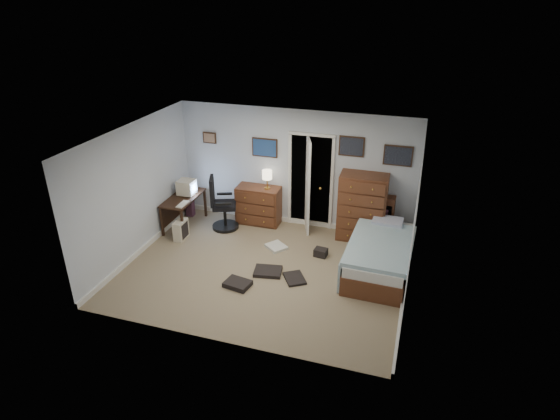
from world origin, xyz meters
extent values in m
cube|color=#86725C|center=(0.00, 0.00, -0.01)|extent=(5.00, 4.00, 0.02)
cube|color=black|center=(-2.20, 1.15, 0.65)|extent=(0.56, 1.18, 0.04)
cube|color=black|center=(-2.42, 0.60, 0.32)|extent=(0.05, 0.05, 0.64)
cube|color=black|center=(-1.96, 0.61, 0.32)|extent=(0.05, 0.05, 0.64)
cube|color=black|center=(-2.44, 1.69, 0.32)|extent=(0.05, 0.05, 0.64)
cube|color=black|center=(-1.98, 1.70, 0.32)|extent=(0.05, 0.05, 0.64)
cube|color=black|center=(-2.45, 1.14, 0.36)|extent=(0.05, 1.08, 0.45)
cube|color=beige|center=(-2.18, 1.30, 0.84)|extent=(0.35, 0.33, 0.30)
cube|color=#8CB2F2|center=(-2.01, 1.30, 0.84)|extent=(0.01, 0.25, 0.20)
cube|color=beige|center=(-2.18, 1.30, 0.68)|extent=(0.23, 0.23, 0.02)
cube|color=beige|center=(-2.02, 0.80, 0.68)|extent=(0.14, 0.36, 0.02)
cube|color=beige|center=(-2.00, 0.60, 0.20)|extent=(0.19, 0.38, 0.40)
cube|color=black|center=(-1.91, 0.60, 0.20)|extent=(0.01, 0.27, 0.31)
cylinder|color=black|center=(-1.33, 1.31, 0.03)|extent=(0.72, 0.72, 0.06)
cylinder|color=black|center=(-1.33, 1.31, 0.27)|extent=(0.08, 0.08, 0.43)
cube|color=black|center=(-1.33, 1.31, 0.53)|extent=(0.61, 0.61, 0.09)
cube|color=black|center=(-1.55, 1.23, 0.86)|extent=(0.22, 0.43, 0.59)
cube|color=black|center=(-1.24, 1.07, 0.68)|extent=(0.32, 0.17, 0.04)
cube|color=black|center=(-1.42, 1.55, 0.68)|extent=(0.32, 0.17, 0.04)
cube|color=maroon|center=(-2.32, 1.63, 0.39)|extent=(0.16, 0.16, 0.77)
cube|color=brown|center=(-0.73, 1.77, 0.41)|extent=(0.94, 0.48, 0.83)
cylinder|color=gold|center=(-0.53, 1.77, 0.84)|extent=(0.13, 0.13, 0.02)
cylinder|color=gold|center=(-0.53, 1.77, 0.96)|extent=(0.03, 0.03, 0.25)
cylinder|color=beige|center=(-0.53, 1.77, 1.14)|extent=(0.21, 0.21, 0.19)
cube|color=black|center=(0.35, 2.30, 1.00)|extent=(0.90, 0.60, 2.00)
cube|color=white|center=(-0.10, 1.97, 1.00)|extent=(0.06, 0.05, 2.00)
cube|color=white|center=(0.80, 1.97, 1.00)|extent=(0.06, 0.05, 2.00)
cube|color=white|center=(0.35, 1.97, 2.02)|extent=(0.96, 0.05, 0.06)
cube|color=white|center=(0.31, 1.86, 1.00)|extent=(0.31, 0.77, 2.00)
sphere|color=gold|center=(0.62, 1.71, 1.00)|extent=(0.06, 0.06, 0.06)
cube|color=brown|center=(1.48, 1.75, 0.69)|extent=(0.95, 0.58, 1.38)
cube|color=brown|center=(1.59, 1.88, 0.46)|extent=(1.03, 0.29, 0.92)
cube|color=black|center=(1.59, 1.80, 0.64)|extent=(0.95, 0.13, 0.31)
cube|color=maroon|center=(1.59, 1.80, 0.59)|extent=(0.82, 0.15, 0.23)
cube|color=brown|center=(2.00, 0.62, 0.18)|extent=(1.08, 2.07, 0.36)
cube|color=white|center=(2.00, 0.62, 0.45)|extent=(1.04, 2.03, 0.18)
cube|color=#5A90A8|center=(2.00, 0.51, 0.56)|extent=(1.13, 1.77, 0.10)
cube|color=#5A90A8|center=(1.46, 0.53, 0.29)|extent=(0.10, 1.73, 0.55)
cube|color=#707AB4|center=(2.02, 1.38, 0.60)|extent=(0.57, 0.40, 0.13)
cube|color=#331E11|center=(-1.90, 1.98, 1.75)|extent=(0.30, 0.03, 0.24)
cube|color=brown|center=(-1.90, 1.96, 1.75)|extent=(0.25, 0.01, 0.19)
cube|color=#331E11|center=(-0.65, 1.98, 1.65)|extent=(0.55, 0.03, 0.40)
cube|color=#130D5B|center=(-0.65, 1.96, 1.65)|extent=(0.50, 0.01, 0.35)
cube|color=#331E11|center=(1.15, 1.98, 1.85)|extent=(0.50, 0.03, 0.40)
cube|color=black|center=(1.15, 1.96, 1.85)|extent=(0.45, 0.01, 0.35)
cube|color=#331E11|center=(2.05, 1.98, 1.75)|extent=(0.55, 0.03, 0.40)
cube|color=black|center=(2.05, 1.96, 1.75)|extent=(0.50, 0.01, 0.35)
cube|color=black|center=(-0.26, -0.63, 0.04)|extent=(0.48, 0.39, 0.09)
cube|color=black|center=(0.62, -0.14, 0.02)|extent=(0.50, 0.54, 0.04)
cube|color=black|center=(0.88, 0.78, 0.08)|extent=(0.26, 0.22, 0.15)
cube|color=silver|center=(-0.03, 0.82, 0.03)|extent=(0.50, 0.49, 0.05)
cube|color=black|center=(0.10, -0.08, 0.03)|extent=(0.54, 0.46, 0.06)
camera|label=1|loc=(2.45, -6.81, 4.66)|focal=30.00mm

